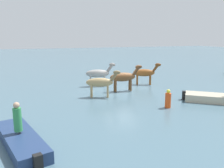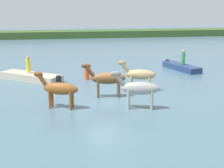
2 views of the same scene
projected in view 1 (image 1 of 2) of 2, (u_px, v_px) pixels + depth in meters
ground_plane at (122, 90)px, 18.89m from camera, size 144.36×144.36×0.00m
horse_dark_mare at (124, 77)px, 18.38m from camera, size 2.66×0.85×2.06m
horse_rear_stallion at (145, 73)px, 20.97m from camera, size 2.44×1.36×1.94m
horse_dun_straggler at (101, 83)px, 16.58m from camera, size 2.44×1.28×1.93m
horse_gray_outer at (99, 74)px, 20.28m from camera, size 2.60×1.14×2.02m
boat_launch_far at (21, 142)px, 9.24m from camera, size 2.08×4.43×0.72m
person_helmsman_aft at (17, 118)px, 9.19m from camera, size 0.32×0.32×1.19m
buoy_channel_marker at (168, 100)px, 14.19m from camera, size 0.36×0.36×1.14m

